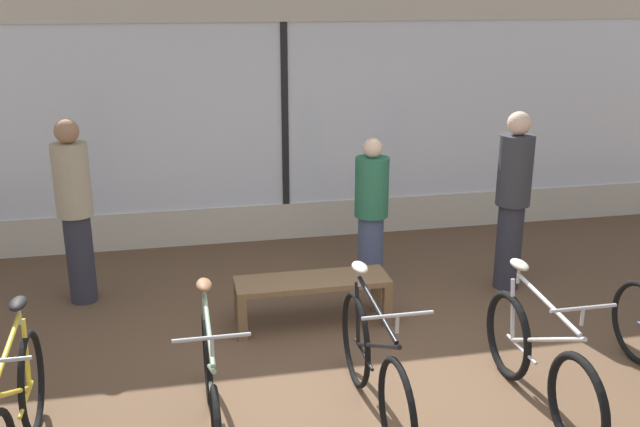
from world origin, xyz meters
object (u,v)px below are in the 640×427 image
Objects in this scene: bicycle_center at (374,368)px; display_bench at (312,287)px; customer_near_rack at (75,208)px; customer_mid_floor at (371,211)px; customer_by_window at (513,197)px; bicycle_left at (211,389)px; bicycle_far_left at (18,416)px; bicycle_right at (539,362)px.

bicycle_center reaches higher than display_bench.
customer_near_rack is 1.16× the size of customer_mid_floor.
customer_mid_floor is (-1.38, 0.32, -0.15)m from customer_by_window.
bicycle_left is at bearing -179.41° from bicycle_center.
customer_mid_floor is at bearing 39.14° from bicycle_far_left.
bicycle_center is 1.28× the size of display_bench.
customer_by_window reaches higher than customer_mid_floor.
customer_mid_floor reaches higher than bicycle_left.
customer_near_rack reaches higher than display_bench.
customer_near_rack reaches higher than bicycle_far_left.
bicycle_far_left reaches higher than bicycle_left.
bicycle_left is at bearing -127.07° from customer_mid_floor.
customer_by_window is (4.36, 2.11, 0.57)m from bicycle_far_left.
customer_mid_floor is (-0.57, 2.46, 0.43)m from bicycle_right.
display_bench is at bearing -168.51° from customer_by_window.
customer_near_rack is (-2.25, 2.55, 0.55)m from bicycle_center.
bicycle_center is 0.98× the size of customer_by_window.
bicycle_center is 2.89m from customer_by_window.
bicycle_center is at bearing -105.12° from customer_mid_floor.
bicycle_left is 1.23× the size of display_bench.
bicycle_left is at bearing -122.45° from display_bench.
bicycle_right reaches higher than display_bench.
bicycle_right is 0.94× the size of customer_near_rack.
bicycle_far_left is at bearing -143.04° from display_bench.
display_bench is at bearing -135.19° from customer_mid_floor.
bicycle_left is 1.88m from display_bench.
bicycle_right is 0.94× the size of customer_by_window.
display_bench is (1.01, 1.59, -0.02)m from bicycle_left.
bicycle_far_left is 0.94× the size of customer_near_rack.
customer_near_rack reaches higher than customer_mid_floor.
customer_by_window reaches higher than bicycle_center.
customer_mid_floor is (2.88, -0.22, -0.15)m from customer_near_rack.
customer_by_window is at bearing 11.49° from display_bench.
bicycle_center is at bearing -85.26° from display_bench.
bicycle_center reaches higher than bicycle_right.
customer_near_rack reaches higher than bicycle_center.
bicycle_left is at bearing 4.06° from bicycle_far_left.
customer_by_window reaches higher than bicycle_left.
customer_near_rack is at bearing 175.55° from customer_mid_floor.
customer_mid_floor reaches higher than bicycle_right.
bicycle_far_left is 1.22m from bicycle_left.
customer_near_rack is (-2.12, 0.98, 0.59)m from display_bench.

